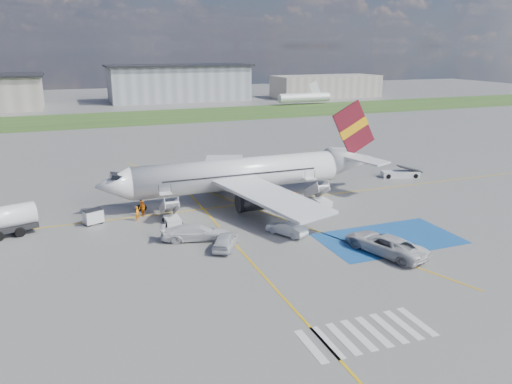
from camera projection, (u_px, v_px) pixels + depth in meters
The scene contains 21 objects.
ground at pixel (282, 238), 50.52m from camera, with size 400.00×400.00×0.00m, color #60605E.
grass_strip at pixel (140, 118), 135.57m from camera, with size 400.00×30.00×0.01m, color #2D4C1E.
taxiway_line_main at pixel (243, 204), 61.26m from camera, with size 120.00×0.20×0.01m, color gold.
taxiway_line_cross at pixel (276, 290), 39.84m from camera, with size 0.20×60.00×0.01m, color gold.
taxiway_line_diag at pixel (243, 204), 61.26m from camera, with size 0.20×60.00×0.01m, color gold.
staging_box at pixel (389, 239), 50.39m from camera, with size 14.00×8.00×0.01m, color #174A8C.
crosswalk at pixel (366, 333), 33.78m from camera, with size 9.00×4.00×0.01m.
terminal_centre at pixel (179, 83), 176.60m from camera, with size 48.00×18.00×12.00m, color gray.
terminal_east at pixel (326, 86), 189.89m from camera, with size 40.00×16.00×8.00m, color gray.
airliner at pixel (248, 173), 62.62m from camera, with size 36.81×32.95×11.92m.
airstairs_fwd at pixel (172, 217), 54.86m from camera, with size 1.90×5.20×3.60m.
airstairs_aft at pixel (321, 199), 61.24m from camera, with size 1.90×5.20×3.60m.
gpu_cart at pixel (93, 217), 54.42m from camera, with size 2.24×1.83×1.62m.
belt_loader at pixel (401, 174), 73.99m from camera, with size 6.06×3.52×1.75m.
car_silver_a at pixel (226, 240), 47.81m from camera, with size 1.87×4.65×1.58m, color silver.
car_silver_b at pixel (287, 228), 51.27m from camera, with size 1.55×4.45×1.47m, color silver.
van_white_a at pixel (385, 241), 46.61m from camera, with size 2.92×6.33×2.37m, color silver.
van_white_b at pixel (197, 230), 49.83m from camera, with size 2.16×5.31×2.08m, color silver.
crew_fwd at pixel (137, 213), 55.45m from camera, with size 0.60×0.39×1.64m, color orange.
crew_nose at pixel (142, 208), 56.87m from camera, with size 0.88×0.69×1.82m, color orange.
crew_aft at pixel (296, 198), 61.07m from camera, with size 0.92×0.38×1.56m, color orange.
Camera 1 is at (-19.47, -43.03, 18.72)m, focal length 35.00 mm.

